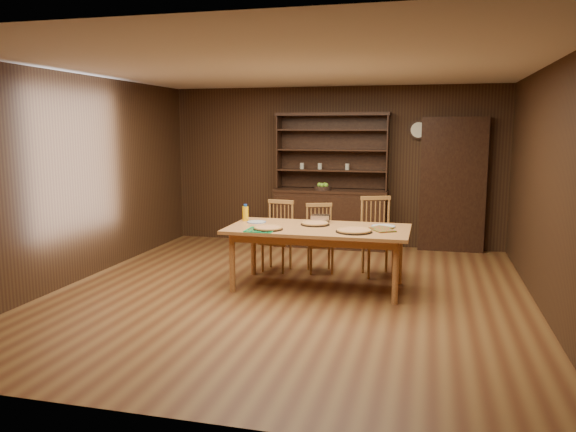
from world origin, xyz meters
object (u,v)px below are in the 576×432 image
(dining_table, at_px, (318,233))
(chair_left, at_px, (279,233))
(juice_bottle, at_px, (245,213))
(chair_center, at_px, (320,236))
(china_hutch, at_px, (331,211))
(chair_right, at_px, (377,234))

(dining_table, bearing_deg, chair_left, 132.41)
(chair_left, height_order, juice_bottle, juice_bottle)
(dining_table, distance_m, chair_center, 0.86)
(china_hutch, distance_m, juice_bottle, 2.34)
(chair_right, distance_m, juice_bottle, 1.76)
(chair_right, bearing_deg, juice_bottle, 179.31)
(china_hutch, relative_size, chair_right, 2.10)
(dining_table, xyz_separation_m, juice_bottle, (-1.00, 0.24, 0.17))
(china_hutch, bearing_deg, chair_right, -60.80)
(china_hutch, height_order, juice_bottle, china_hutch)
(china_hutch, bearing_deg, juice_bottle, -108.10)
(chair_left, distance_m, chair_right, 1.33)
(chair_left, bearing_deg, chair_center, 12.53)
(chair_left, distance_m, juice_bottle, 0.70)
(dining_table, bearing_deg, china_hutch, 96.43)
(dining_table, height_order, chair_left, chair_left)
(chair_right, xyz_separation_m, juice_bottle, (-1.62, -0.60, 0.30))
(china_hutch, relative_size, dining_table, 1.01)
(chair_left, bearing_deg, china_hutch, 82.75)
(china_hutch, relative_size, chair_center, 2.36)
(chair_left, distance_m, chair_center, 0.57)
(juice_bottle, bearing_deg, chair_left, 60.91)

